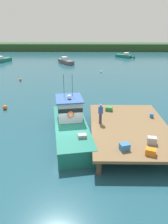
# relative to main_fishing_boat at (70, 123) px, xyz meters

# --- Properties ---
(ground_plane) EXTENTS (200.00, 200.00, 0.00)m
(ground_plane) POSITION_rel_main_fishing_boat_xyz_m (-0.10, -0.79, -1.01)
(ground_plane) COLOR #1E4C5B
(dock) EXTENTS (6.00, 9.00, 1.20)m
(dock) POSITION_rel_main_fishing_boat_xyz_m (4.70, -0.79, 0.07)
(dock) COLOR #4C3D2D
(dock) RESTS_ON ground
(main_fishing_boat) EXTENTS (3.90, 9.97, 4.80)m
(main_fishing_boat) POSITION_rel_main_fishing_boat_xyz_m (0.00, 0.00, 0.00)
(main_fishing_boat) COLOR #196B5B
(main_fishing_boat) RESTS_ON ground
(crate_stack_mid_dock) EXTENTS (0.72, 0.63, 0.39)m
(crate_stack_mid_dock) POSITION_rel_main_fishing_boat_xyz_m (5.22, -4.56, 0.39)
(crate_stack_mid_dock) COLOR orange
(crate_stack_mid_dock) RESTS_ON dock
(crate_single_by_cleat) EXTENTS (0.70, 0.60, 0.43)m
(crate_single_by_cleat) POSITION_rel_main_fishing_boat_xyz_m (3.73, -4.08, 0.41)
(crate_single_by_cleat) COLOR #3370B2
(crate_single_by_cleat) RESTS_ON dock
(crate_stack_near_edge) EXTENTS (0.67, 0.54, 0.47)m
(crate_stack_near_edge) POSITION_rel_main_fishing_boat_xyz_m (5.65, -3.32, 0.43)
(crate_stack_near_edge) COLOR #9E9EA3
(crate_stack_near_edge) RESTS_ON dock
(crate_single_far) EXTENTS (0.70, 0.59, 0.35)m
(crate_single_far) POSITION_rel_main_fishing_boat_xyz_m (3.38, 2.27, 0.37)
(crate_single_far) COLOR #2D8442
(crate_single_far) RESTS_ON dock
(bait_bucket) EXTENTS (0.32, 0.32, 0.34)m
(bait_bucket) POSITION_rel_main_fishing_boat_xyz_m (6.86, 0.81, 0.36)
(bait_bucket) COLOR #2866B2
(bait_bucket) RESTS_ON dock
(deckhand_by_the_boat) EXTENTS (0.36, 0.22, 1.63)m
(deckhand_by_the_boat) POSITION_rel_main_fishing_boat_xyz_m (2.43, -0.31, 1.05)
(deckhand_by_the_boat) COLOR #383842
(deckhand_by_the_boat) RESTS_ON dock
(moored_boat_far_right) EXTENTS (3.21, 5.82, 1.48)m
(moored_boat_far_right) POSITION_rel_main_fishing_boat_xyz_m (-19.55, 35.47, -0.50)
(moored_boat_far_right) COLOR #196B5B
(moored_boat_far_right) RESTS_ON ground
(moored_boat_outer_mooring) EXTENTS (4.36, 5.67, 1.53)m
(moored_boat_outer_mooring) POSITION_rel_main_fishing_boat_xyz_m (-3.74, 33.62, -0.48)
(moored_boat_outer_mooring) COLOR #4C4C51
(moored_boat_outer_mooring) RESTS_ON ground
(moored_boat_off_the_point) EXTENTS (5.11, 4.43, 1.44)m
(moored_boat_off_the_point) POSITION_rel_main_fishing_boat_xyz_m (11.94, 43.38, -0.51)
(moored_boat_off_the_point) COLOR #196B5B
(moored_boat_off_the_point) RESTS_ON ground
(mooring_buoy_outer) EXTENTS (0.48, 0.48, 0.48)m
(mooring_buoy_outer) POSITION_rel_main_fishing_boat_xyz_m (-7.54, 5.30, -0.77)
(mooring_buoy_outer) COLOR #EA5B19
(mooring_buoy_outer) RESTS_ON ground
(mooring_buoy_inshore) EXTENTS (0.38, 0.38, 0.38)m
(mooring_buoy_inshore) POSITION_rel_main_fishing_boat_xyz_m (4.10, 24.08, -0.82)
(mooring_buoy_inshore) COLOR silver
(mooring_buoy_inshore) RESTS_ON ground
(mooring_buoy_spare_mooring) EXTENTS (0.40, 0.40, 0.40)m
(mooring_buoy_spare_mooring) POSITION_rel_main_fishing_boat_xyz_m (-9.57, 17.45, -0.81)
(mooring_buoy_spare_mooring) COLOR #EA5B19
(mooring_buoy_spare_mooring) RESTS_ON ground
(far_shoreline) EXTENTS (120.00, 8.00, 2.40)m
(far_shoreline) POSITION_rel_main_fishing_boat_xyz_m (-0.10, 61.21, 0.19)
(far_shoreline) COLOR #284723
(far_shoreline) RESTS_ON ground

